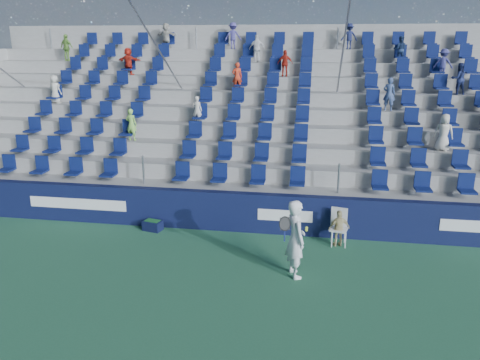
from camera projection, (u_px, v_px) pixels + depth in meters
The scene contains 7 objects.
ground at pixel (213, 280), 11.22m from camera, with size 70.00×70.00×0.00m, color #2D6946.
sponsor_wall at pixel (235, 212), 14.03m from camera, with size 24.00×0.32×1.20m.
grandstand at pixel (257, 131), 18.42m from camera, with size 24.00×8.17×6.63m.
tennis_player at pixel (296, 239), 11.18m from camera, with size 0.75×0.83×1.94m.
line_judge_chair at pixel (339, 224), 13.10m from camera, with size 0.55×0.57×1.04m.
line_judge at pixel (339, 228), 12.97m from camera, with size 0.61×0.26×1.05m, color tan.
ball_bin at pixel (153, 225), 14.16m from camera, with size 0.62×0.48×0.31m.
Camera 1 is at (2.27, -9.84, 5.48)m, focal length 35.00 mm.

